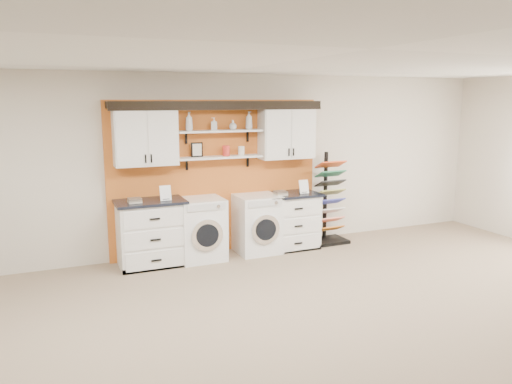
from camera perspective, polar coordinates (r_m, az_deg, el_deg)
name	(u,v)px	position (r m, az deg, el deg)	size (l,w,h in m)	color
floor	(359,370)	(4.86, 11.69, -19.30)	(10.00, 10.00, 0.00)	gray
ceiling	(372,49)	(4.25, 13.14, 15.64)	(10.00, 10.00, 0.00)	white
wall_back	(216,164)	(7.90, -4.59, 3.20)	(10.00, 10.00, 0.00)	beige
accent_panel	(217,177)	(7.89, -4.49, 1.73)	(3.40, 0.07, 2.40)	#BD5E20
upper_cabinet_left	(145,136)	(7.37, -12.54, 6.21)	(0.90, 0.35, 0.84)	white
upper_cabinet_right	(286,132)	(8.09, 3.49, 6.80)	(0.90, 0.35, 0.84)	white
shelf_lower	(220,157)	(7.69, -4.14, 3.99)	(1.32, 0.28, 0.03)	white
shelf_upper	(220,131)	(7.66, -4.18, 6.96)	(1.32, 0.28, 0.03)	white
crown_molding	(219,105)	(7.66, -4.25, 9.94)	(3.30, 0.41, 0.13)	black
picture_frame	(197,150)	(7.62, -6.76, 4.83)	(0.18, 0.02, 0.22)	black
canister_red	(226,151)	(7.72, -3.44, 4.73)	(0.11, 0.11, 0.16)	red
canister_cream	(241,151)	(7.80, -1.70, 4.73)	(0.10, 0.10, 0.14)	silver
base_cabinet_left	(151,233)	(7.45, -11.90, -4.61)	(0.99, 0.66, 0.97)	white
base_cabinet_right	(290,221)	(8.17, 3.86, -3.27)	(0.93, 0.66, 0.91)	white
washer	(201,229)	(7.62, -6.35, -4.21)	(0.67, 0.71, 0.94)	white
dryer	(257,224)	(7.93, 0.12, -3.64)	(0.66, 0.71, 0.92)	white
sample_rack	(329,213)	(8.56, 8.37, -2.43)	(0.56, 0.47, 1.54)	black
soap_bottle_a	(189,121)	(7.51, -7.66, 8.00)	(0.11, 0.11, 0.28)	silver
soap_bottle_b	(214,124)	(7.63, -4.81, 7.77)	(0.09, 0.09, 0.19)	silver
soap_bottle_c	(233,125)	(7.73, -2.66, 7.67)	(0.12, 0.12, 0.15)	silver
soap_bottle_d	(249,120)	(7.82, -0.81, 8.18)	(0.11, 0.11, 0.28)	silver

